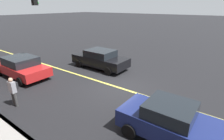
% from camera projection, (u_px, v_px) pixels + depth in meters
% --- Properties ---
extents(ground, '(200.00, 200.00, 0.00)m').
position_uv_depth(ground, '(116.00, 87.00, 11.14)').
color(ground, black).
extents(curb_edge, '(80.00, 0.16, 0.15)m').
position_uv_depth(curb_edge, '(28.00, 138.00, 6.70)').
color(curb_edge, slate).
rests_on(curb_edge, ground).
extents(lane_stripe_center, '(80.00, 0.16, 0.01)m').
position_uv_depth(lane_stripe_center, '(116.00, 87.00, 11.13)').
color(lane_stripe_center, '#D8CC4C').
rests_on(lane_stripe_center, ground).
extents(car_red, '(4.65, 2.10, 1.46)m').
position_uv_depth(car_red, '(21.00, 66.00, 12.55)').
color(car_red, red).
rests_on(car_red, ground).
extents(car_navy, '(3.90, 1.95, 1.51)m').
position_uv_depth(car_navy, '(171.00, 122.00, 6.55)').
color(car_navy, navy).
rests_on(car_navy, ground).
extents(car_black, '(4.69, 2.10, 1.51)m').
position_uv_depth(car_black, '(100.00, 59.00, 14.28)').
color(car_black, black).
rests_on(car_black, ground).
extents(pedestrian_with_backpack, '(0.38, 0.38, 1.55)m').
position_uv_depth(pedestrian_with_backpack, '(13.00, 90.00, 8.75)').
color(pedestrian_with_backpack, '#383838').
rests_on(pedestrian_with_backpack, ground).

